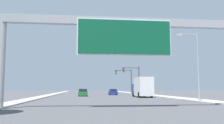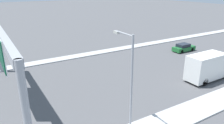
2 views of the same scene
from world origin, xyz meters
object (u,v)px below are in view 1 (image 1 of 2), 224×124
sign_gantry (124,35)px  traffic_light_mid_block (126,77)px  car_far_left (83,93)px  traffic_light_near_intersection (134,76)px  truck_box_primary (142,87)px  car_near_right (113,92)px  street_lamp_right (195,61)px

sign_gantry → traffic_light_mid_block: size_ratio=2.96×
car_far_left → traffic_light_near_intersection: bearing=38.5°
car_far_left → traffic_light_near_intersection: traffic_light_near_intersection is taller
traffic_light_mid_block → sign_gantry: bearing=-99.9°
truck_box_primary → traffic_light_mid_block: (1.77, 27.18, 2.89)m
car_near_right → street_lamp_right: street_lamp_right is taller
sign_gantry → car_far_left: 30.87m
traffic_light_near_intersection → traffic_light_mid_block: size_ratio=1.00×
traffic_light_near_intersection → street_lamp_right: 32.09m
traffic_light_mid_block → traffic_light_near_intersection: bearing=-88.8°
traffic_light_mid_block → street_lamp_right: size_ratio=0.83×
truck_box_primary → traffic_light_near_intersection: 17.52m
traffic_light_near_intersection → traffic_light_mid_block: traffic_light_mid_block is taller
truck_box_primary → traffic_light_near_intersection: traffic_light_near_intersection is taller
truck_box_primary → street_lamp_right: size_ratio=0.89×
street_lamp_right → traffic_light_mid_block: bearing=91.7°
sign_gantry → street_lamp_right: 12.89m
traffic_light_near_intersection → car_near_right: bearing=-159.8°
car_far_left → truck_box_primary: 12.81m
car_near_right → car_far_left: bearing=-131.5°
sign_gantry → truck_box_primary: bearing=73.0°
street_lamp_right → truck_box_primary: bearing=101.4°
truck_box_primary → car_far_left: bearing=145.3°
car_far_left → traffic_light_mid_block: traffic_light_mid_block is taller
truck_box_primary → traffic_light_mid_block: traffic_light_mid_block is taller
car_near_right → traffic_light_mid_block: bearing=66.3°
car_far_left → traffic_light_mid_block: (12.27, 19.92, 3.97)m
car_near_right → traffic_light_near_intersection: size_ratio=0.64×
sign_gantry → street_lamp_right: street_lamp_right is taller
truck_box_primary → traffic_light_mid_block: 27.39m
truck_box_primary → car_near_right: bearing=103.0°
car_near_right → sign_gantry: bearing=-95.3°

